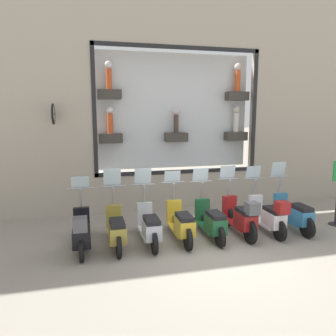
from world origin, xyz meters
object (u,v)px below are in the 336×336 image
(scooter_teal_0, at_px, (294,214))
(scooter_black_7, at_px, (81,232))
(scooter_silver_5, at_px, (149,226))
(scooter_red_2, at_px, (241,217))
(scooter_white_1, at_px, (269,216))
(scooter_yellow_4, at_px, (181,223))
(scooter_green_3, at_px, (211,221))
(scooter_olive_6, at_px, (116,229))

(scooter_teal_0, height_order, scooter_black_7, scooter_teal_0)
(scooter_silver_5, distance_m, scooter_black_7, 1.52)
(scooter_teal_0, bearing_deg, scooter_red_2, 92.10)
(scooter_white_1, xyz_separation_m, scooter_red_2, (0.01, 0.76, 0.02))
(scooter_white_1, height_order, scooter_silver_5, scooter_silver_5)
(scooter_yellow_4, distance_m, scooter_black_7, 2.28)
(scooter_teal_0, bearing_deg, scooter_silver_5, 90.06)
(scooter_teal_0, height_order, scooter_silver_5, scooter_teal_0)
(scooter_white_1, distance_m, scooter_green_3, 1.52)
(scooter_teal_0, xyz_separation_m, scooter_red_2, (-0.06, 1.52, 0.05))
(scooter_green_3, height_order, scooter_olive_6, scooter_olive_6)
(scooter_white_1, distance_m, scooter_yellow_4, 2.28)
(scooter_silver_5, bearing_deg, scooter_red_2, -91.31)
(scooter_teal_0, distance_m, scooter_black_7, 5.32)
(scooter_red_2, relative_size, scooter_silver_5, 1.01)
(scooter_silver_5, distance_m, scooter_olive_6, 0.76)
(scooter_yellow_4, bearing_deg, scooter_white_1, -91.56)
(scooter_white_1, distance_m, scooter_silver_5, 3.04)
(scooter_yellow_4, bearing_deg, scooter_teal_0, -89.93)
(scooter_red_2, xyz_separation_m, scooter_black_7, (-0.02, 3.80, -0.03))
(scooter_green_3, bearing_deg, scooter_white_1, -92.29)
(scooter_yellow_4, height_order, scooter_black_7, scooter_yellow_4)
(scooter_white_1, relative_size, scooter_silver_5, 1.00)
(scooter_green_3, distance_m, scooter_olive_6, 2.28)
(scooter_teal_0, height_order, scooter_yellow_4, scooter_teal_0)
(scooter_red_2, relative_size, scooter_black_7, 1.01)
(scooter_black_7, bearing_deg, scooter_olive_6, -84.57)
(scooter_silver_5, bearing_deg, scooter_yellow_4, -90.01)
(scooter_yellow_4, height_order, scooter_silver_5, scooter_silver_5)
(scooter_yellow_4, relative_size, scooter_black_7, 1.01)
(scooter_red_2, distance_m, scooter_olive_6, 3.04)
(scooter_white_1, relative_size, scooter_green_3, 1.00)
(scooter_red_2, bearing_deg, scooter_yellow_4, 88.04)
(scooter_yellow_4, xyz_separation_m, scooter_silver_5, (0.00, 0.76, -0.01))
(scooter_black_7, bearing_deg, scooter_red_2, -89.70)
(scooter_teal_0, distance_m, scooter_red_2, 1.52)
(scooter_yellow_4, relative_size, scooter_silver_5, 1.00)
(scooter_white_1, bearing_deg, scooter_green_3, 87.71)
(scooter_teal_0, relative_size, scooter_black_7, 1.01)
(scooter_teal_0, xyz_separation_m, scooter_white_1, (-0.07, 0.76, 0.03))
(scooter_teal_0, distance_m, scooter_white_1, 0.76)
(scooter_silver_5, bearing_deg, scooter_black_7, 92.70)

